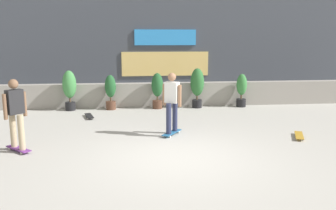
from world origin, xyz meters
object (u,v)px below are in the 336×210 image
(skateboard_aside, at_px, (89,116))
(skater_mid_plaza, at_px, (16,112))
(potted_plant_0, at_px, (69,88))
(skater_by_wall_left, at_px, (172,101))
(potted_plant_1, at_px, (110,91))
(potted_plant_4, at_px, (242,89))
(potted_plant_3, at_px, (197,85))
(potted_plant_2, at_px, (157,89))
(skateboard_near_camera, at_px, (299,135))

(skateboard_aside, bearing_deg, skater_mid_plaza, -110.30)
(potted_plant_0, relative_size, skater_by_wall_left, 0.85)
(potted_plant_1, distance_m, potted_plant_4, 4.92)
(potted_plant_3, relative_size, skateboard_aside, 1.80)
(potted_plant_3, height_order, potted_plant_4, potted_plant_3)
(potted_plant_1, distance_m, potted_plant_3, 3.22)
(potted_plant_2, relative_size, skateboard_aside, 1.60)
(skater_by_wall_left, bearing_deg, potted_plant_1, 116.15)
(potted_plant_0, height_order, potted_plant_2, potted_plant_0)
(potted_plant_2, distance_m, skateboard_aside, 2.79)
(skater_mid_plaza, bearing_deg, potted_plant_3, 42.64)
(potted_plant_2, relative_size, skateboard_near_camera, 1.62)
(skater_by_wall_left, xyz_separation_m, skateboard_near_camera, (3.33, -0.63, -0.88))
(skateboard_near_camera, bearing_deg, potted_plant_1, 139.90)
(potted_plant_0, bearing_deg, potted_plant_1, 0.00)
(potted_plant_3, bearing_deg, skater_mid_plaza, -137.36)
(potted_plant_4, bearing_deg, potted_plant_2, 180.00)
(potted_plant_1, xyz_separation_m, skater_by_wall_left, (1.82, -3.70, 0.24))
(skateboard_near_camera, bearing_deg, potted_plant_2, 128.37)
(skateboard_aside, bearing_deg, potted_plant_4, 13.16)
(potted_plant_2, xyz_separation_m, potted_plant_4, (3.21, 0.00, -0.06))
(potted_plant_0, relative_size, skateboard_aside, 1.76)
(potted_plant_4, height_order, skater_by_wall_left, skater_by_wall_left)
(skater_mid_plaza, bearing_deg, potted_plant_1, 67.90)
(skater_mid_plaza, distance_m, skateboard_near_camera, 7.13)
(potted_plant_1, distance_m, skateboard_near_camera, 6.75)
(potted_plant_4, xyz_separation_m, skateboard_near_camera, (0.22, -4.33, -0.62))
(potted_plant_3, bearing_deg, potted_plant_4, 0.00)
(potted_plant_4, xyz_separation_m, skateboard_aside, (-5.57, -1.30, -0.62))
(skater_mid_plaza, bearing_deg, skateboard_near_camera, 3.17)
(skater_mid_plaza, height_order, skateboard_near_camera, skater_mid_plaza)
(potted_plant_3, bearing_deg, potted_plant_0, 180.00)
(skateboard_near_camera, bearing_deg, potted_plant_4, 92.94)
(potted_plant_3, xyz_separation_m, skateboard_near_camera, (1.93, -4.33, -0.80))
(skateboard_aside, bearing_deg, potted_plant_0, 121.62)
(potted_plant_3, xyz_separation_m, skateboard_aside, (-3.86, -1.30, -0.80))
(potted_plant_0, xyz_separation_m, potted_plant_3, (4.67, 0.00, 0.02))
(potted_plant_2, bearing_deg, potted_plant_1, 180.00)
(potted_plant_2, bearing_deg, potted_plant_4, 0.00)
(potted_plant_0, bearing_deg, potted_plant_2, 0.00)
(potted_plant_4, distance_m, skater_mid_plaza, 8.32)
(potted_plant_1, bearing_deg, potted_plant_4, -0.00)
(potted_plant_0, distance_m, skater_by_wall_left, 4.94)
(potted_plant_4, height_order, skateboard_near_camera, potted_plant_4)
(potted_plant_1, relative_size, potted_plant_3, 0.86)
(potted_plant_1, bearing_deg, potted_plant_0, -180.00)
(potted_plant_3, relative_size, skateboard_near_camera, 1.82)
(potted_plant_1, xyz_separation_m, skateboard_near_camera, (5.14, -4.33, -0.64))
(potted_plant_1, bearing_deg, skater_by_wall_left, -63.85)
(potted_plant_1, height_order, skateboard_aside, potted_plant_1)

